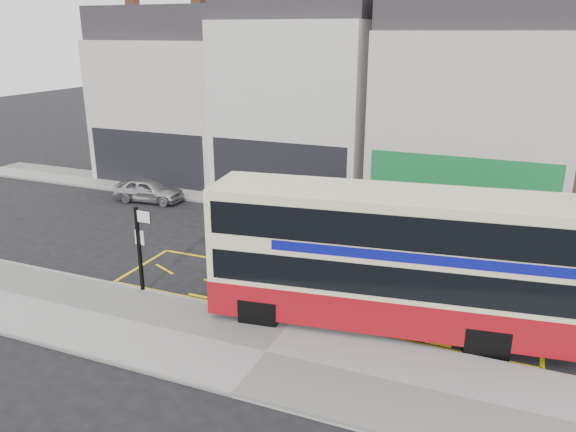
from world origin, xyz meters
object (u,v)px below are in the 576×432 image
at_px(car_silver, 149,190).
at_px(car_grey, 335,205).
at_px(street_tree_left, 125,116).
at_px(double_decker_bus, 392,258).
at_px(bus_stop_post, 140,241).

bearing_deg(car_silver, car_grey, -90.64).
bearing_deg(street_tree_left, double_decker_bus, -32.26).
relative_size(bus_stop_post, car_grey, 0.69).
bearing_deg(car_grey, double_decker_bus, -148.75).
xyz_separation_m(car_grey, street_tree_left, (-13.87, 2.70, 3.08)).
height_order(double_decker_bus, car_silver, double_decker_bus).
height_order(car_silver, car_grey, car_grey).
relative_size(bus_stop_post, street_tree_left, 0.53).
distance_m(car_grey, street_tree_left, 14.46).
bearing_deg(bus_stop_post, double_decker_bus, 7.88).
bearing_deg(street_tree_left, car_grey, -11.04).
relative_size(car_silver, street_tree_left, 0.65).
xyz_separation_m(double_decker_bus, car_silver, (-14.50, 8.09, -1.60)).
xyz_separation_m(double_decker_bus, bus_stop_post, (-8.13, -1.00, -0.30)).
relative_size(car_silver, car_grey, 0.85).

